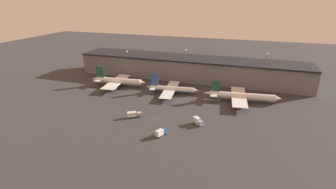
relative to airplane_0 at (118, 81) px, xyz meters
name	(u,v)px	position (x,y,z in m)	size (l,w,h in m)	color
ground	(155,119)	(46.19, -43.22, -3.93)	(600.00, 600.00, 0.00)	#383538
terminal_building	(190,68)	(46.19, 36.25, 4.87)	(183.82, 28.68, 17.52)	slate
airplane_0	(118,81)	(0.00, 0.00, 0.00)	(43.34, 37.61, 14.71)	white
airplane_1	(172,89)	(42.78, -1.82, -0.74)	(37.49, 37.91, 13.41)	white
airplane_2	(241,96)	(89.95, -2.31, -0.23)	(48.97, 37.97, 12.99)	white
service_vehicle_0	(134,114)	(34.33, -45.41, -2.04)	(7.90, 6.57, 3.37)	#9EA3A8
service_vehicle_1	(198,121)	(70.34, -42.67, -1.83)	(6.07, 5.79, 3.86)	#9EA3A8
service_vehicle_2	(161,132)	(55.90, -60.10, -2.00)	(4.60, 6.87, 3.49)	#195199
lamp_post_0	(127,58)	(-10.02, 36.05, 8.97)	(1.80, 1.80, 19.63)	slate
lamp_post_1	(185,60)	(42.39, 36.05, 11.45)	(1.80, 1.80, 24.05)	slate
lamp_post_2	(266,65)	(103.76, 36.05, 12.08)	(1.80, 1.80, 25.19)	slate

